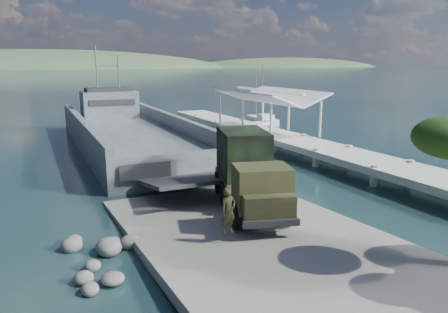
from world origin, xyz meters
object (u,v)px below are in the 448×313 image
(military_truck, at_px, (249,171))
(sailboat_far, at_px, (262,120))
(sailboat_near, at_px, (256,128))
(landing_craft, at_px, (129,139))
(soldier, at_px, (228,220))
(pier, at_px, (273,129))

(military_truck, height_order, sailboat_far, sailboat_far)
(sailboat_far, bearing_deg, sailboat_near, -121.50)
(landing_craft, distance_m, military_truck, 21.00)
(landing_craft, bearing_deg, sailboat_near, 13.94)
(landing_craft, bearing_deg, soldier, -92.67)
(military_truck, height_order, soldier, military_truck)
(pier, bearing_deg, landing_craft, 158.74)
(sailboat_near, bearing_deg, military_truck, -118.58)
(landing_craft, height_order, soldier, landing_craft)
(landing_craft, xyz_separation_m, sailboat_far, (19.53, 8.65, -0.44))
(soldier, bearing_deg, sailboat_far, 46.01)
(military_truck, bearing_deg, soldier, -112.52)
(pier, relative_size, landing_craft, 1.25)
(pier, relative_size, soldier, 22.67)
(pier, distance_m, landing_craft, 13.52)
(pier, height_order, military_truck, pier)
(sailboat_far, bearing_deg, pier, -111.95)
(sailboat_near, distance_m, sailboat_far, 6.61)
(sailboat_far, bearing_deg, soldier, -117.65)
(landing_craft, bearing_deg, sailboat_far, 25.71)
(military_truck, xyz_separation_m, sailboat_near, (14.53, 24.27, -2.02))
(military_truck, xyz_separation_m, sailboat_far, (18.48, 29.57, -1.97))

